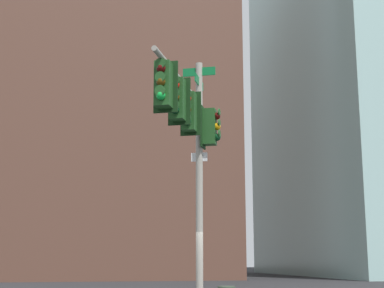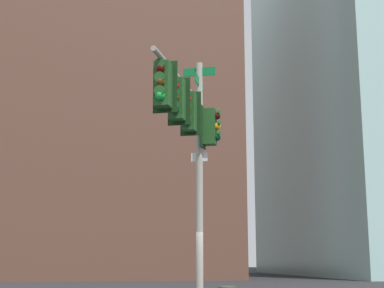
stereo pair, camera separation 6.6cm
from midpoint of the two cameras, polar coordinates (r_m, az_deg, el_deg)
name	(u,v)px [view 2 (the right image)]	position (r m, az deg, el deg)	size (l,w,h in m)	color
signal_pole_assembly	(190,128)	(14.68, -0.09, 1.63)	(2.46, 4.54, 7.22)	#9E998C
building_brick_nearside	(110,94)	(58.31, -8.03, 4.83)	(22.68, 17.52, 35.45)	brown
building_brick_farside	(56,140)	(76.59, -13.13, 0.43)	(16.24, 18.00, 33.51)	brown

